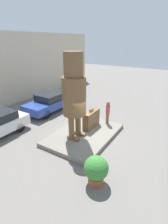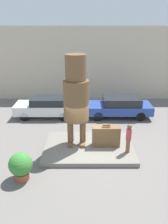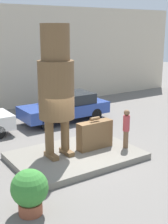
% 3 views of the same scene
% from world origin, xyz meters
% --- Properties ---
extents(ground_plane, '(60.00, 60.00, 0.00)m').
position_xyz_m(ground_plane, '(0.00, 0.00, 0.00)').
color(ground_plane, slate).
extents(pedestal, '(4.71, 3.24, 0.24)m').
position_xyz_m(pedestal, '(0.00, 0.00, 0.12)').
color(pedestal, slate).
rests_on(pedestal, ground_plane).
extents(statue_figure, '(1.28, 1.28, 4.73)m').
position_xyz_m(statue_figure, '(-0.66, 0.22, 3.00)').
color(statue_figure, brown).
rests_on(statue_figure, pedestal).
extents(giant_suitcase, '(1.45, 0.43, 1.27)m').
position_xyz_m(giant_suitcase, '(0.89, 0.03, 0.79)').
color(giant_suitcase, brown).
rests_on(giant_suitcase, pedestal).
extents(tourist, '(0.26, 0.26, 1.55)m').
position_xyz_m(tourist, '(1.94, -0.62, 1.09)').
color(tourist, brown).
rests_on(tourist, pedestal).
extents(parked_car_blue, '(4.71, 1.86, 1.47)m').
position_xyz_m(parked_car_blue, '(2.25, 4.59, 0.79)').
color(parked_car_blue, '#284293').
rests_on(parked_car_blue, ground_plane).
extents(planter_pot, '(1.00, 1.00, 1.26)m').
position_xyz_m(planter_pot, '(-2.95, -2.39, 0.69)').
color(planter_pot, brown).
rests_on(planter_pot, ground_plane).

